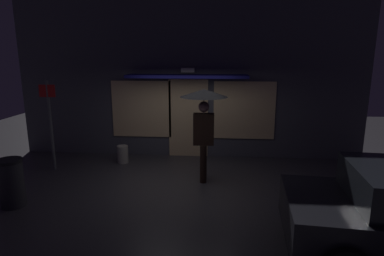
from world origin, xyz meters
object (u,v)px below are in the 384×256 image
at_px(sidewalk_bollard, 123,154).
at_px(trash_bin, 11,183).
at_px(street_sign_post, 50,120).
at_px(person_with_umbrella, 204,112).

height_order(sidewalk_bollard, trash_bin, trash_bin).
xyz_separation_m(street_sign_post, trash_bin, (0.24, -2.02, -0.81)).
distance_m(sidewalk_bollard, trash_bin, 2.99).
distance_m(person_with_umbrella, street_sign_post, 3.85).
bearing_deg(trash_bin, sidewalk_bollard, 63.42).
height_order(person_with_umbrella, sidewalk_bollard, person_with_umbrella).
distance_m(street_sign_post, trash_bin, 2.19).
xyz_separation_m(person_with_umbrella, sidewalk_bollard, (-2.23, 1.09, -1.39)).
xyz_separation_m(sidewalk_bollard, trash_bin, (-1.34, -2.67, 0.24)).
bearing_deg(person_with_umbrella, sidewalk_bollard, -27.54).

